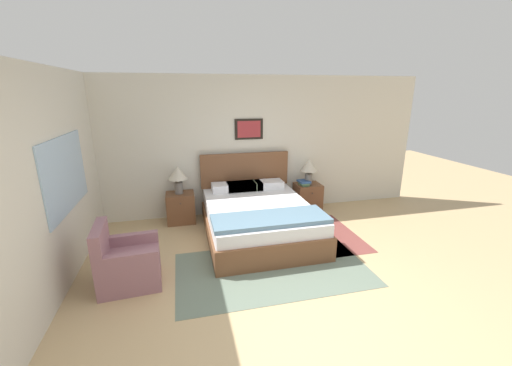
# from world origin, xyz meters

# --- Properties ---
(ground_plane) EXTENTS (16.00, 16.00, 0.00)m
(ground_plane) POSITION_xyz_m (0.00, 0.00, 0.00)
(ground_plane) COLOR tan
(wall_back) EXTENTS (7.40, 0.09, 2.60)m
(wall_back) POSITION_xyz_m (0.00, 3.09, 1.30)
(wall_back) COLOR beige
(wall_back) RESTS_ON ground_plane
(wall_left) EXTENTS (0.08, 5.46, 2.60)m
(wall_left) POSITION_xyz_m (-2.53, 1.53, 1.30)
(wall_left) COLOR beige
(wall_left) RESTS_ON ground_plane
(area_rug_main) EXTENTS (2.55, 1.44, 0.01)m
(area_rug_main) POSITION_xyz_m (0.03, 0.85, 0.00)
(area_rug_main) COLOR slate
(area_rug_main) RESTS_ON ground_plane
(area_rug_bedside) EXTENTS (0.78, 1.52, 0.01)m
(area_rug_bedside) POSITION_xyz_m (1.30, 1.67, 0.00)
(area_rug_bedside) COLOR brown
(area_rug_bedside) RESTS_ON ground_plane
(bed) EXTENTS (1.69, 2.18, 1.19)m
(bed) POSITION_xyz_m (0.10, 1.95, 0.31)
(bed) COLOR brown
(bed) RESTS_ON ground_plane
(armchair) EXTENTS (0.75, 0.69, 0.81)m
(armchair) POSITION_xyz_m (-1.81, 0.97, 0.28)
(armchair) COLOR #8E606B
(armchair) RESTS_ON ground_plane
(nightstand_near_window) EXTENTS (0.50, 0.44, 0.55)m
(nightstand_near_window) POSITION_xyz_m (-1.13, 2.80, 0.27)
(nightstand_near_window) COLOR brown
(nightstand_near_window) RESTS_ON ground_plane
(nightstand_by_door) EXTENTS (0.50, 0.44, 0.55)m
(nightstand_by_door) POSITION_xyz_m (1.34, 2.80, 0.27)
(nightstand_by_door) COLOR brown
(nightstand_by_door) RESTS_ON ground_plane
(table_lamp_near_window) EXTENTS (0.34, 0.34, 0.50)m
(table_lamp_near_window) POSITION_xyz_m (-1.15, 2.80, 0.89)
(table_lamp_near_window) COLOR slate
(table_lamp_near_window) RESTS_ON nightstand_near_window
(table_lamp_by_door) EXTENTS (0.34, 0.34, 0.50)m
(table_lamp_by_door) POSITION_xyz_m (1.34, 2.80, 0.89)
(table_lamp_by_door) COLOR slate
(table_lamp_by_door) RESTS_ON nightstand_by_door
(book_thick_bottom) EXTENTS (0.16, 0.25, 0.03)m
(book_thick_bottom) POSITION_xyz_m (1.22, 2.76, 0.56)
(book_thick_bottom) COLOR #4C7551
(book_thick_bottom) RESTS_ON nightstand_by_door
(book_hardcover_middle) EXTENTS (0.18, 0.29, 0.02)m
(book_hardcover_middle) POSITION_xyz_m (1.22, 2.76, 0.59)
(book_hardcover_middle) COLOR #4C7551
(book_hardcover_middle) RESTS_ON book_thick_bottom
(book_novel_upper) EXTENTS (0.22, 0.26, 0.03)m
(book_novel_upper) POSITION_xyz_m (1.22, 2.76, 0.62)
(book_novel_upper) COLOR #335693
(book_novel_upper) RESTS_ON book_hardcover_middle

